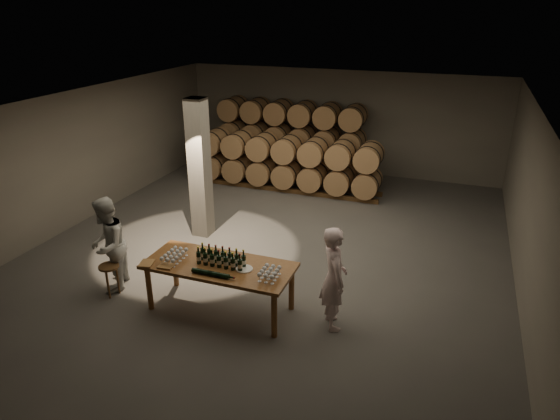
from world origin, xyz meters
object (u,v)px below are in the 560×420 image
(stool, at_px, (109,271))
(person_woman, at_px, (108,245))
(bottle_cluster, at_px, (221,259))
(person_man, at_px, (334,278))
(plate, at_px, (244,269))
(notebook_near, at_px, (166,266))
(tasting_table, at_px, (219,269))

(stool, bearing_deg, person_woman, 122.85)
(person_woman, bearing_deg, bottle_cluster, 70.26)
(person_man, bearing_deg, bottle_cluster, 68.81)
(plate, height_order, person_man, person_man)
(bottle_cluster, distance_m, stool, 2.25)
(bottle_cluster, height_order, notebook_near, bottle_cluster)
(tasting_table, distance_m, stool, 2.16)
(bottle_cluster, height_order, person_woman, person_woman)
(notebook_near, distance_m, stool, 1.38)
(plate, xyz_separation_m, notebook_near, (-1.29, -0.39, 0.01))
(tasting_table, height_order, plate, plate)
(tasting_table, height_order, stool, tasting_table)
(person_woman, bearing_deg, person_man, 72.51)
(stool, distance_m, person_man, 4.16)
(tasting_table, relative_size, person_woman, 1.41)
(person_man, bearing_deg, plate, 70.60)
(notebook_near, relative_size, person_woman, 0.14)
(plate, distance_m, stool, 2.65)
(stool, bearing_deg, bottle_cluster, 7.16)
(person_man, height_order, person_woman, person_woman)
(plate, relative_size, notebook_near, 1.14)
(notebook_near, relative_size, person_man, 0.14)
(tasting_table, bearing_deg, bottle_cluster, -15.33)
(bottle_cluster, bearing_deg, tasting_table, 164.67)
(bottle_cluster, relative_size, person_man, 0.47)
(tasting_table, relative_size, stool, 4.22)
(plate, bearing_deg, stool, -173.94)
(plate, xyz_separation_m, person_woman, (-2.73, -0.08, 0.01))
(notebook_near, bearing_deg, bottle_cluster, 20.32)
(stool, xyz_separation_m, person_man, (4.11, 0.50, 0.40))
(stool, bearing_deg, notebook_near, -4.72)
(person_man, distance_m, person_woman, 4.24)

